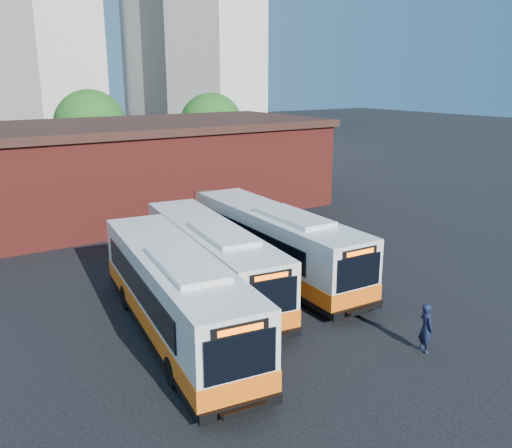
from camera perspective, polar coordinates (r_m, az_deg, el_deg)
ground at (r=23.03m, az=4.35°, el=-8.99°), size 220.00×220.00×0.00m
bus_west at (r=20.52m, az=-8.51°, el=-7.55°), size 4.18×12.67×3.40m
bus_midwest at (r=24.21m, az=-4.72°, el=-3.97°), size 3.97×12.20×3.27m
bus_mideast at (r=26.28m, az=2.08°, el=-2.23°), size 3.10×12.60×3.40m
transit_worker at (r=20.30m, az=17.46°, el=-10.37°), size 0.62×0.76×1.81m
depot_building at (r=39.26m, az=-13.69°, el=5.77°), size 28.60×12.60×6.40m
tree_mid at (r=52.89m, az=-17.02°, el=9.87°), size 6.56×6.56×8.36m
tree_east at (r=54.36m, az=-4.73°, el=10.34°), size 6.24×6.24×7.96m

